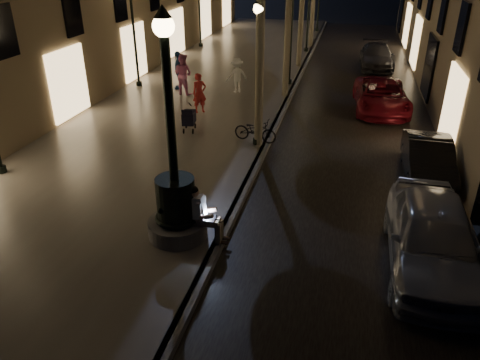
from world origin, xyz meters
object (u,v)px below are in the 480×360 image
(lamp_curb_b, at_px, (292,20))
(lamp_left_b, at_px, (133,21))
(car_front, at_px, (432,237))
(pedestrian_pink, at_px, (183,74))
(bicycle, at_px, (255,130))
(pedestrian_blue, at_px, (179,70))
(stroller, at_px, (189,118))
(car_second, at_px, (428,160))
(fountain_lamppost, at_px, (176,198))
(pedestrian_white, at_px, (237,75))
(car_third, at_px, (381,96))
(lamp_curb_c, at_px, (309,1))
(lamp_curb_a, at_px, (258,55))
(pedestrian_red, at_px, (200,93))
(car_rear, at_px, (377,56))
(seated_man_laptop, at_px, (202,212))

(lamp_curb_b, xyz_separation_m, lamp_left_b, (-7.10, -2.00, 0.00))
(lamp_curb_b, height_order, car_front, lamp_curb_b)
(pedestrian_pink, xyz_separation_m, bicycle, (4.37, -4.89, -0.51))
(pedestrian_blue, relative_size, bicycle, 1.14)
(stroller, relative_size, car_second, 0.28)
(fountain_lamppost, height_order, pedestrian_white, fountain_lamppost)
(car_third, bearing_deg, car_front, -90.07)
(stroller, bearing_deg, lamp_curb_c, 70.49)
(lamp_curb_a, height_order, pedestrian_blue, lamp_curb_a)
(lamp_curb_a, height_order, pedestrian_red, lamp_curb_a)
(car_front, relative_size, pedestrian_blue, 2.56)
(fountain_lamppost, height_order, lamp_curb_a, fountain_lamppost)
(fountain_lamppost, distance_m, stroller, 6.94)
(stroller, relative_size, pedestrian_red, 0.65)
(lamp_curb_a, relative_size, lamp_curb_b, 1.00)
(lamp_curb_b, xyz_separation_m, car_front, (5.00, -13.63, -2.47))
(lamp_curb_b, xyz_separation_m, car_rear, (4.30, 5.37, -2.60))
(car_rear, height_order, pedestrian_blue, pedestrian_blue)
(stroller, bearing_deg, pedestrian_blue, 103.89)
(lamp_curb_a, distance_m, pedestrian_white, 6.77)
(car_rear, bearing_deg, lamp_curb_a, -109.86)
(lamp_left_b, relative_size, pedestrian_white, 3.05)
(lamp_curb_b, bearing_deg, lamp_curb_a, -90.00)
(stroller, xyz_separation_m, car_third, (6.97, 4.75, -0.07))
(seated_man_laptop, xyz_separation_m, lamp_curb_a, (0.09, 6.00, 2.32))
(lamp_curb_c, bearing_deg, pedestrian_white, -102.23)
(pedestrian_pink, bearing_deg, car_front, 146.65)
(lamp_left_b, bearing_deg, pedestrian_blue, -1.41)
(fountain_lamppost, bearing_deg, car_second, 39.06)
(lamp_curb_b, relative_size, pedestrian_white, 3.05)
(fountain_lamppost, xyz_separation_m, pedestrian_red, (-2.25, 8.82, -0.21))
(fountain_lamppost, xyz_separation_m, stroller, (-1.97, 6.64, -0.50))
(car_third, height_order, pedestrian_pink, pedestrian_pink)
(bicycle, bearing_deg, lamp_curb_c, 9.68)
(pedestrian_white, distance_m, bicycle, 6.16)
(lamp_curb_b, distance_m, bicycle, 8.21)
(lamp_curb_a, xyz_separation_m, car_third, (4.30, 5.38, -2.59))
(seated_man_laptop, distance_m, stroller, 7.13)
(lamp_curb_c, relative_size, car_front, 1.06)
(pedestrian_red, bearing_deg, car_front, -83.14)
(stroller, xyz_separation_m, car_second, (8.14, -1.64, -0.11))
(fountain_lamppost, relative_size, pedestrian_blue, 2.95)
(fountain_lamppost, distance_m, lamp_curb_c, 22.10)
(lamp_curb_b, height_order, pedestrian_blue, lamp_curb_b)
(pedestrian_blue, bearing_deg, pedestrian_pink, 20.18)
(lamp_left_b, relative_size, car_front, 1.06)
(car_rear, distance_m, bicycle, 13.87)
(pedestrian_red, height_order, pedestrian_white, pedestrian_red)
(lamp_curb_c, height_order, pedestrian_white, lamp_curb_c)
(car_rear, xyz_separation_m, pedestrian_blue, (-9.29, -7.42, 0.45))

